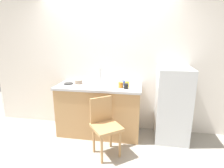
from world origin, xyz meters
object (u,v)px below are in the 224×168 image
at_px(cup_yellow, 127,84).
at_px(cup_orange, 121,85).
at_px(chair, 105,124).
at_px(terracotta_bowl, 79,82).
at_px(cup_blue, 124,83).
at_px(cup_black, 126,86).
at_px(hotplate, 68,83).
at_px(refrigerator, 172,105).

bearing_deg(cup_yellow, cup_orange, -149.52).
height_order(chair, terracotta_bowl, terracotta_bowl).
height_order(cup_blue, cup_yellow, cup_yellow).
bearing_deg(chair, cup_blue, 34.75).
xyz_separation_m(terracotta_bowl, cup_black, (0.90, -0.19, 0.01)).
bearing_deg(terracotta_bowl, cup_black, -11.96).
relative_size(chair, cup_black, 10.33).
bearing_deg(cup_black, hotplate, 172.98).
xyz_separation_m(cup_blue, cup_yellow, (0.07, -0.11, 0.01)).
distance_m(chair, cup_yellow, 0.80).
height_order(chair, cup_blue, cup_blue).
bearing_deg(hotplate, chair, -36.22).
bearing_deg(terracotta_bowl, cup_orange, -9.65).
bearing_deg(cup_orange, terracotta_bowl, 170.35).
xyz_separation_m(hotplate, cup_black, (1.08, -0.13, 0.03)).
bearing_deg(cup_black, cup_blue, 105.01).
xyz_separation_m(chair, cup_blue, (0.22, 0.68, 0.48)).
bearing_deg(cup_black, cup_orange, 150.77).
xyz_separation_m(hotplate, cup_orange, (0.99, -0.08, 0.04)).
bearing_deg(cup_blue, chair, -107.65).
relative_size(terracotta_bowl, cup_yellow, 1.52).
bearing_deg(cup_blue, hotplate, -175.08).
height_order(cup_black, cup_yellow, cup_yellow).
bearing_deg(refrigerator, cup_yellow, -177.83).
distance_m(chair, cup_black, 0.72).
xyz_separation_m(chair, cup_black, (0.28, 0.46, 0.48)).
distance_m(terracotta_bowl, cup_black, 0.92).
relative_size(terracotta_bowl, cup_blue, 1.79).
relative_size(cup_orange, cup_yellow, 1.03).
bearing_deg(cup_yellow, terracotta_bowl, 175.23).
relative_size(cup_blue, cup_yellow, 0.85).
xyz_separation_m(hotplate, cup_yellow, (1.09, -0.02, 0.04)).
bearing_deg(refrigerator, hotplate, -179.63).
relative_size(chair, cup_blue, 11.24).
height_order(terracotta_bowl, cup_black, cup_black).
height_order(terracotta_bowl, cup_blue, cup_blue).
xyz_separation_m(hotplate, cup_blue, (1.02, 0.09, 0.03)).
xyz_separation_m(refrigerator, cup_yellow, (-0.79, -0.03, 0.34)).
bearing_deg(terracotta_bowl, hotplate, -161.95).
distance_m(terracotta_bowl, cup_yellow, 0.91).
bearing_deg(refrigerator, cup_blue, 174.94).
bearing_deg(refrigerator, chair, -150.68).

